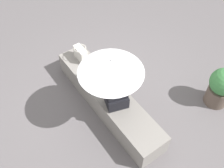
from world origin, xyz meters
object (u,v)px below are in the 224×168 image
at_px(parasol, 111,66).
at_px(magazine, 98,83).
at_px(person_seated, 117,89).
at_px(planter_near, 222,87).
at_px(handbag_black, 81,54).

xyz_separation_m(parasol, magazine, (-0.49, 0.08, -0.88)).
bearing_deg(person_seated, planter_near, 66.03).
bearing_deg(parasol, handbag_black, 173.23).
bearing_deg(handbag_black, person_seated, -3.06).
distance_m(person_seated, planter_near, 1.90).
xyz_separation_m(magazine, planter_near, (1.29, 1.69, -0.01)).
xyz_separation_m(person_seated, parasol, (-0.05, -0.07, 0.50)).
height_order(parasol, handbag_black, parasol).
relative_size(magazine, planter_near, 0.35).
bearing_deg(magazine, parasol, -20.17).
xyz_separation_m(handbag_black, planter_near, (1.97, 1.63, -0.14)).
height_order(person_seated, parasol, parasol).
bearing_deg(magazine, person_seated, -11.59).
xyz_separation_m(parasol, planter_near, (0.80, 1.77, -0.89)).
bearing_deg(planter_near, handbag_black, -140.43).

